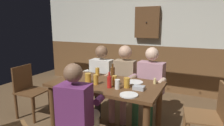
{
  "coord_description": "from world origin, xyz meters",
  "views": [
    {
      "loc": [
        1.19,
        -2.12,
        1.58
      ],
      "look_at": [
        0.0,
        0.35,
        1.02
      ],
      "focal_mm": 30.65,
      "sensor_mm": 36.0,
      "label": 1
    }
  ],
  "objects_px": {
    "chair_empty_far_end": "(211,115)",
    "pint_glass_2": "(117,84)",
    "pint_glass_5": "(68,79)",
    "chair_empty_near_left": "(29,89)",
    "plate_0": "(134,82)",
    "pint_glass_4": "(88,78)",
    "person_1": "(123,78)",
    "pint_glass_6": "(115,81)",
    "wall_dart_cabinet": "(147,22)",
    "dining_table": "(106,91)",
    "person_3": "(78,109)",
    "table_candle": "(155,81)",
    "bottle_1": "(113,72)",
    "pint_glass_3": "(96,80)",
    "condiment_caddy": "(139,88)",
    "person_2": "(149,82)",
    "plate_1": "(129,95)",
    "bottle_0": "(109,82)",
    "person_0": "(100,76)",
    "pint_glass_1": "(127,83)",
    "pint_glass_0": "(97,72)"
  },
  "relations": [
    {
      "from": "bottle_0",
      "to": "pint_glass_3",
      "type": "xyz_separation_m",
      "value": [
        -0.23,
        0.05,
        -0.01
      ]
    },
    {
      "from": "chair_empty_far_end",
      "to": "pint_glass_6",
      "type": "height_order",
      "value": "pint_glass_6"
    },
    {
      "from": "chair_empty_near_left",
      "to": "pint_glass_2",
      "type": "relative_size",
      "value": 7.2
    },
    {
      "from": "chair_empty_far_end",
      "to": "pint_glass_2",
      "type": "distance_m",
      "value": 1.21
    },
    {
      "from": "person_3",
      "to": "pint_glass_3",
      "type": "relative_size",
      "value": 8.75
    },
    {
      "from": "person_2",
      "to": "pint_glass_4",
      "type": "distance_m",
      "value": 1.02
    },
    {
      "from": "plate_0",
      "to": "pint_glass_4",
      "type": "distance_m",
      "value": 0.65
    },
    {
      "from": "condiment_caddy",
      "to": "table_candle",
      "type": "bearing_deg",
      "value": 69.67
    },
    {
      "from": "person_0",
      "to": "person_2",
      "type": "relative_size",
      "value": 0.99
    },
    {
      "from": "person_1",
      "to": "pint_glass_2",
      "type": "relative_size",
      "value": 10.04
    },
    {
      "from": "dining_table",
      "to": "condiment_caddy",
      "type": "relative_size",
      "value": 10.93
    },
    {
      "from": "dining_table",
      "to": "bottle_0",
      "type": "xyz_separation_m",
      "value": [
        0.14,
        -0.17,
        0.21
      ]
    },
    {
      "from": "person_1",
      "to": "bottle_0",
      "type": "height_order",
      "value": "person_1"
    },
    {
      "from": "pint_glass_5",
      "to": "wall_dart_cabinet",
      "type": "distance_m",
      "value": 2.53
    },
    {
      "from": "table_candle",
      "to": "pint_glass_0",
      "type": "xyz_separation_m",
      "value": [
        -0.92,
        0.02,
        0.02
      ]
    },
    {
      "from": "pint_glass_4",
      "to": "plate_0",
      "type": "bearing_deg",
      "value": 25.62
    },
    {
      "from": "plate_0",
      "to": "pint_glass_1",
      "type": "relative_size",
      "value": 1.83
    },
    {
      "from": "table_candle",
      "to": "pint_glass_0",
      "type": "relative_size",
      "value": 0.63
    },
    {
      "from": "condiment_caddy",
      "to": "pint_glass_3",
      "type": "bearing_deg",
      "value": -175.83
    },
    {
      "from": "person_1",
      "to": "pint_glass_1",
      "type": "xyz_separation_m",
      "value": [
        0.34,
        -0.7,
        0.16
      ]
    },
    {
      "from": "pint_glass_1",
      "to": "wall_dart_cabinet",
      "type": "distance_m",
      "value": 2.33
    },
    {
      "from": "person_1",
      "to": "pint_glass_6",
      "type": "distance_m",
      "value": 0.74
    },
    {
      "from": "pint_glass_5",
      "to": "wall_dart_cabinet",
      "type": "height_order",
      "value": "wall_dart_cabinet"
    },
    {
      "from": "pint_glass_5",
      "to": "chair_empty_near_left",
      "type": "bearing_deg",
      "value": 168.69
    },
    {
      "from": "chair_empty_near_left",
      "to": "condiment_caddy",
      "type": "height_order",
      "value": "chair_empty_near_left"
    },
    {
      "from": "person_3",
      "to": "pint_glass_0",
      "type": "xyz_separation_m",
      "value": [
        -0.27,
        0.91,
        0.19
      ]
    },
    {
      "from": "condiment_caddy",
      "to": "person_0",
      "type": "bearing_deg",
      "value": 143.28
    },
    {
      "from": "person_3",
      "to": "table_candle",
      "type": "height_order",
      "value": "person_3"
    },
    {
      "from": "person_0",
      "to": "pint_glass_4",
      "type": "relative_size",
      "value": 8.92
    },
    {
      "from": "person_2",
      "to": "pint_glass_4",
      "type": "bearing_deg",
      "value": 52.35
    },
    {
      "from": "person_0",
      "to": "pint_glass_2",
      "type": "distance_m",
      "value": 1.09
    },
    {
      "from": "dining_table",
      "to": "bottle_0",
      "type": "relative_size",
      "value": 7.39
    },
    {
      "from": "plate_0",
      "to": "pint_glass_2",
      "type": "distance_m",
      "value": 0.36
    },
    {
      "from": "person_0",
      "to": "person_2",
      "type": "xyz_separation_m",
      "value": [
        0.91,
        0.0,
        0.01
      ]
    },
    {
      "from": "pint_glass_6",
      "to": "person_2",
      "type": "bearing_deg",
      "value": 68.2
    },
    {
      "from": "person_2",
      "to": "chair_empty_near_left",
      "type": "relative_size",
      "value": 1.39
    },
    {
      "from": "bottle_1",
      "to": "chair_empty_near_left",
      "type": "bearing_deg",
      "value": -164.05
    },
    {
      "from": "bottle_1",
      "to": "pint_glass_3",
      "type": "xyz_separation_m",
      "value": [
        -0.03,
        -0.46,
        -0.01
      ]
    },
    {
      "from": "bottle_0",
      "to": "pint_glass_3",
      "type": "bearing_deg",
      "value": 168.52
    },
    {
      "from": "person_2",
      "to": "plate_1",
      "type": "height_order",
      "value": "person_2"
    },
    {
      "from": "chair_empty_far_end",
      "to": "pint_glass_5",
      "type": "relative_size",
      "value": 6.49
    },
    {
      "from": "person_3",
      "to": "bottle_1",
      "type": "relative_size",
      "value": 5.93
    },
    {
      "from": "dining_table",
      "to": "pint_glass_4",
      "type": "xyz_separation_m",
      "value": [
        -0.22,
        -0.11,
        0.19
      ]
    },
    {
      "from": "condiment_caddy",
      "to": "plate_0",
      "type": "xyz_separation_m",
      "value": [
        -0.15,
        0.25,
        -0.02
      ]
    },
    {
      "from": "bottle_1",
      "to": "wall_dart_cabinet",
      "type": "bearing_deg",
      "value": 89.06
    },
    {
      "from": "chair_empty_far_end",
      "to": "person_1",
      "type": "bearing_deg",
      "value": 63.35
    },
    {
      "from": "chair_empty_far_end",
      "to": "pint_glass_4",
      "type": "bearing_deg",
      "value": 92.45
    },
    {
      "from": "pint_glass_1",
      "to": "chair_empty_near_left",
      "type": "bearing_deg",
      "value": -179.9
    },
    {
      "from": "chair_empty_near_left",
      "to": "plate_0",
      "type": "relative_size",
      "value": 3.71
    },
    {
      "from": "wall_dart_cabinet",
      "to": "person_1",
      "type": "bearing_deg",
      "value": -88.88
    }
  ]
}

